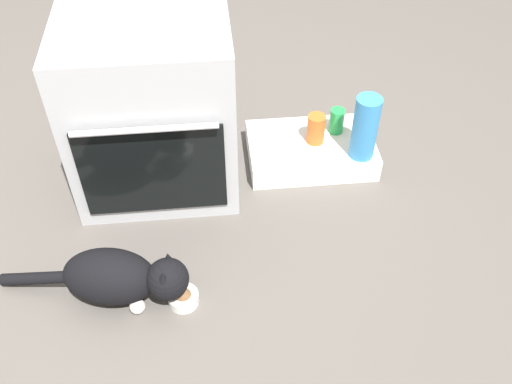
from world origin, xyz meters
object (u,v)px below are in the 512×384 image
oven (152,109)px  soda_can (337,121)px  pantry_cabinet (311,150)px  water_bottle (365,128)px  sauce_jar (316,129)px  food_bowl (183,298)px  cat (120,277)px

oven → soda_can: bearing=7.2°
pantry_cabinet → water_bottle: 0.31m
water_bottle → sauce_jar: bearing=149.1°
food_bowl → cat: 0.24m
water_bottle → sauce_jar: 0.23m
sauce_jar → pantry_cabinet: bearing=167.2°
cat → soda_can: 1.20m
pantry_cabinet → sauce_jar: (0.01, -0.00, 0.13)m
oven → sauce_jar: 0.73m
pantry_cabinet → cat: size_ratio=0.80×
water_bottle → sauce_jar: water_bottle is taller
pantry_cabinet → soda_can: 0.18m
pantry_cabinet → water_bottle: (0.20, -0.11, 0.21)m
cat → food_bowl: bearing=-0.0°
food_bowl → soda_can: size_ratio=0.95×
soda_can → food_bowl: bearing=-132.1°
cat → water_bottle: 1.18m
water_bottle → oven: bearing=175.5°
cat → soda_can: soda_can is taller
oven → cat: size_ratio=1.06×
cat → pantry_cabinet: bearing=52.3°
cat → sauce_jar: 1.08m
sauce_jar → food_bowl: bearing=-129.8°
pantry_cabinet → cat: (-0.82, -0.69, 0.06)m
cat → water_bottle: water_bottle is taller
sauce_jar → soda_can: 0.12m
food_bowl → water_bottle: (0.80, 0.62, 0.24)m
pantry_cabinet → sauce_jar: sauce_jar is taller
food_bowl → water_bottle: 1.04m
soda_can → sauce_jar: bearing=-150.5°
pantry_cabinet → sauce_jar: 0.13m
oven → soda_can: (0.81, 0.10, -0.21)m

